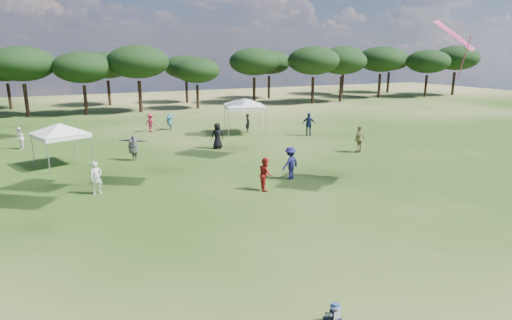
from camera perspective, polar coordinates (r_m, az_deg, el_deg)
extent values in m
cylinder|color=black|center=(52.08, -28.29, 7.02)|extent=(0.40, 0.40, 3.46)
ellipsoid|color=black|center=(51.86, -28.79, 11.18)|extent=(6.73, 6.73, 3.63)
cylinder|color=black|center=(50.94, -21.78, 7.42)|extent=(0.37, 0.37, 3.21)
ellipsoid|color=black|center=(50.71, -22.14, 11.38)|extent=(6.24, 6.24, 3.36)
cylinder|color=black|center=(51.16, -15.19, 8.15)|extent=(0.41, 0.41, 3.56)
ellipsoid|color=black|center=(50.94, -15.48, 12.53)|extent=(6.91, 6.91, 3.73)
cylinder|color=black|center=(53.17, -7.79, 8.35)|extent=(0.33, 0.33, 2.88)
ellipsoid|color=black|center=(52.95, -7.91, 11.76)|extent=(5.60, 5.60, 3.02)
cylinder|color=black|center=(58.60, -0.25, 9.28)|extent=(0.39, 0.39, 3.44)
ellipsoid|color=black|center=(58.40, -0.25, 12.98)|extent=(6.69, 6.69, 3.60)
cylinder|color=black|center=(58.44, 7.55, 9.19)|extent=(0.40, 0.40, 3.53)
ellipsoid|color=black|center=(58.24, 7.68, 13.00)|extent=(6.86, 6.86, 3.70)
cylinder|color=black|center=(61.53, 11.22, 9.25)|extent=(0.40, 0.40, 3.47)
ellipsoid|color=black|center=(61.35, 11.40, 12.80)|extent=(6.74, 6.74, 3.63)
cylinder|color=black|center=(68.44, 16.11, 9.48)|extent=(0.41, 0.41, 3.57)
ellipsoid|color=black|center=(68.27, 16.34, 12.77)|extent=(6.94, 6.94, 3.74)
cylinder|color=black|center=(71.69, 21.70, 9.14)|extent=(0.38, 0.38, 3.35)
ellipsoid|color=black|center=(71.52, 21.97, 12.08)|extent=(6.51, 6.51, 3.51)
cylinder|color=black|center=(76.84, 24.82, 9.23)|extent=(0.42, 0.42, 3.66)
ellipsoid|color=black|center=(76.70, 25.13, 12.21)|extent=(7.10, 7.10, 3.83)
cylinder|color=black|center=(59.69, -30.02, 7.34)|extent=(0.36, 0.36, 3.11)
ellipsoid|color=black|center=(59.50, -30.43, 10.60)|extent=(6.05, 6.05, 3.26)
cylinder|color=black|center=(59.06, -19.00, 8.44)|extent=(0.37, 0.37, 3.20)
ellipsoid|color=black|center=(58.87, -19.28, 11.84)|extent=(6.21, 6.21, 3.35)
cylinder|color=black|center=(59.86, -9.22, 8.98)|extent=(0.34, 0.34, 2.99)
ellipsoid|color=black|center=(59.66, -9.34, 12.13)|extent=(5.81, 5.81, 3.13)
cylinder|color=black|center=(64.91, 1.73, 9.68)|extent=(0.38, 0.38, 3.31)
ellipsoid|color=black|center=(64.73, 1.76, 12.90)|extent=(6.43, 6.43, 3.47)
cylinder|color=black|center=(72.42, 11.45, 10.00)|extent=(0.42, 0.42, 3.64)
ellipsoid|color=black|center=(72.26, 11.61, 13.16)|extent=(7.06, 7.06, 3.81)
cylinder|color=black|center=(77.71, 17.21, 9.85)|extent=(0.40, 0.40, 3.46)
ellipsoid|color=black|center=(77.56, 17.41, 12.65)|extent=(6.72, 6.72, 3.62)
cylinder|color=gray|center=(26.69, -25.96, 0.35)|extent=(0.06, 0.06, 1.93)
cylinder|color=gray|center=(27.56, -21.09, 1.24)|extent=(0.06, 0.06, 1.93)
cylinder|color=gray|center=(29.03, -27.62, 1.17)|extent=(0.06, 0.06, 1.93)
cylinder|color=gray|center=(29.83, -23.07, 1.97)|extent=(0.06, 0.06, 1.93)
cube|color=white|center=(28.08, -24.62, 3.02)|extent=(3.41, 3.41, 0.25)
pyramid|color=white|center=(27.97, -24.78, 4.48)|extent=(5.10, 5.10, 0.60)
cylinder|color=gray|center=(34.40, -3.66, 4.89)|extent=(0.06, 0.06, 2.32)
cylinder|color=gray|center=(34.84, 1.31, 5.03)|extent=(0.06, 0.06, 2.32)
cylinder|color=gray|center=(37.37, -4.16, 5.62)|extent=(0.06, 0.06, 2.32)
cylinder|color=gray|center=(37.78, 0.44, 5.74)|extent=(0.06, 0.06, 2.32)
cube|color=white|center=(35.91, -1.53, 7.09)|extent=(3.93, 3.93, 0.25)
pyramid|color=white|center=(35.83, -1.54, 8.24)|extent=(6.26, 6.26, 0.60)
cube|color=black|center=(11.76, 9.50, -20.27)|extent=(0.12, 0.24, 0.10)
cube|color=black|center=(11.86, 10.16, -19.98)|extent=(0.12, 0.24, 0.10)
cube|color=white|center=(11.56, 10.52, -19.47)|extent=(0.26, 0.20, 0.25)
cylinder|color=white|center=(11.51, 9.69, -19.59)|extent=(0.11, 0.25, 0.15)
cylinder|color=white|center=(11.69, 10.87, -19.07)|extent=(0.11, 0.25, 0.15)
sphere|color=#E0B293|center=(11.47, 10.56, -18.76)|extent=(0.17, 0.17, 0.17)
cone|color=#43659E|center=(11.44, 10.57, -18.60)|extent=(0.28, 0.28, 0.03)
cylinder|color=#43659E|center=(11.42, 10.58, -18.43)|extent=(0.19, 0.19, 0.07)
imported|color=#265D74|center=(38.78, -11.46, 5.08)|extent=(1.45, 1.84, 1.52)
imported|color=#18154C|center=(23.10, 4.60, -0.41)|extent=(1.29, 1.00, 1.76)
imported|color=#AE1D46|center=(38.08, -13.89, 4.86)|extent=(1.17, 1.15, 1.61)
imported|color=black|center=(30.53, -5.16, 3.23)|extent=(0.95, 0.67, 1.85)
imported|color=#414346|center=(28.08, -16.04, 1.55)|extent=(1.99, 1.55, 1.64)
imported|color=#A21C1B|center=(21.17, 1.29, -1.86)|extent=(0.83, 0.95, 1.66)
imported|color=navy|center=(35.47, 7.07, 4.75)|extent=(1.16, 1.07, 1.91)
imported|color=#90814E|center=(30.08, 13.62, 2.72)|extent=(1.17, 0.79, 1.84)
imported|color=white|center=(21.96, -20.51, -2.25)|extent=(0.67, 0.52, 1.62)
imported|color=white|center=(34.53, -29.01, 2.54)|extent=(0.63, 0.79, 1.57)
imported|color=#2E2F33|center=(36.83, -1.10, 4.95)|extent=(0.42, 0.61, 1.59)
plane|color=#C7315F|center=(23.25, 24.92, 14.86)|extent=(3.00, 2.70, 1.61)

